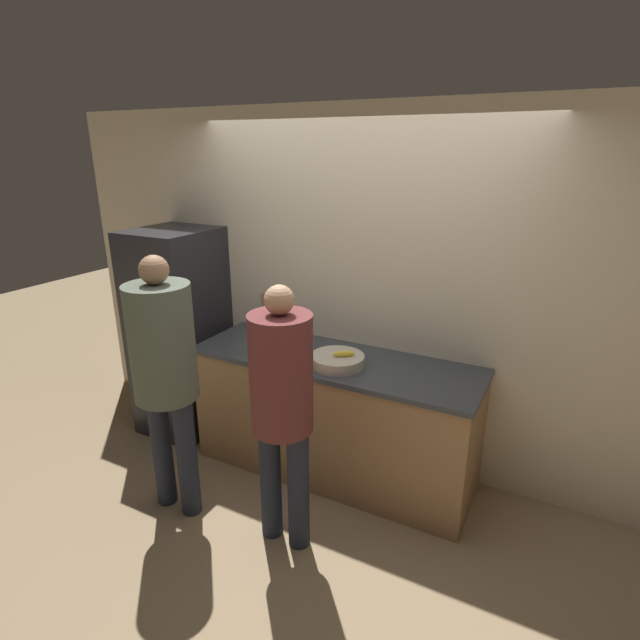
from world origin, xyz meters
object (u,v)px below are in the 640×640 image
Objects in this scene: cup_blue at (297,357)px; fruit_bowl at (338,360)px; bottle_dark at (262,340)px; person_center at (282,398)px; utensil_crock at (264,321)px; refrigerator at (180,332)px; person_left at (164,363)px.

fruit_bowl is at bearing 20.56° from cup_blue.
person_center is at bearing -48.23° from bottle_dark.
cup_blue is (0.58, -0.47, -0.02)m from utensil_crock.
utensil_crock is (-0.84, 0.38, 0.03)m from fruit_bowl.
refrigerator is 4.70× the size of fruit_bowl.
bottle_dark is at bearing 70.37° from person_left.
person_center is at bearing -67.96° from cup_blue.
fruit_bowl is 0.27m from cup_blue.
person_center is at bearing -52.04° from utensil_crock.
utensil_crock is (-0.81, 1.04, 0.00)m from person_center.
refrigerator reaches higher than person_center.
cup_blue is (1.25, -0.21, 0.11)m from refrigerator.
cup_blue is (-0.26, -0.10, 0.01)m from fruit_bowl.
cup_blue is at bearing -7.72° from bottle_dark.
person_left reaches higher than utensil_crock.
person_left reaches higher than cup_blue.
person_left is at bearing -130.81° from cup_blue.
refrigerator is 0.96m from bottle_dark.
utensil_crock is 3.21× the size of cup_blue.
fruit_bowl is 1.21× the size of utensil_crock.
fruit_bowl is (0.82, 0.75, -0.11)m from person_left.
refrigerator is 1.27m from cup_blue.
bottle_dark is at bearing -10.08° from refrigerator.
person_center reaches higher than cup_blue.
person_center reaches higher than utensil_crock.
person_center is at bearing -27.68° from refrigerator.
person_left is at bearing -137.62° from fruit_bowl.
person_center is (1.48, -0.78, 0.12)m from refrigerator.
refrigerator is 6.88× the size of bottle_dark.
fruit_bowl is 0.92m from utensil_crock.
fruit_bowl is at bearing 87.59° from person_center.
utensil_crock is at bearing 140.89° from cup_blue.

